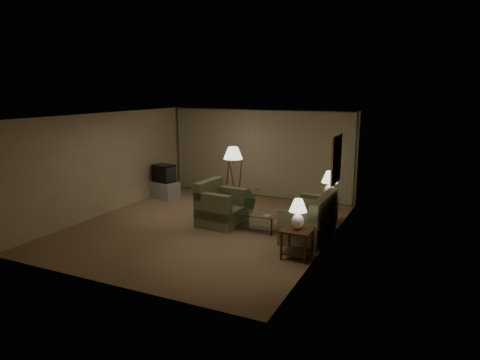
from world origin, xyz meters
name	(u,v)px	position (x,y,z in m)	size (l,w,h in m)	color
ground	(206,226)	(0.00, 0.00, 0.00)	(7.00, 7.00, 0.00)	#957952
room_shell	(233,148)	(0.02, 1.51, 1.75)	(6.04, 7.02, 2.72)	beige
sofa	(309,220)	(2.50, 0.38, 0.39)	(1.78, 0.92, 0.78)	#7D805A
armchair	(222,208)	(0.32, 0.27, 0.43)	(1.19, 1.15, 0.87)	#7D805A
side_table_near	(297,238)	(2.65, -0.97, 0.42)	(0.59, 0.59, 0.60)	#34180E
side_table_far	(328,207)	(2.65, 1.63, 0.40)	(0.48, 0.40, 0.60)	#34180E
table_lamp_near	(298,211)	(2.65, -0.97, 0.96)	(0.36, 0.36, 0.61)	white
table_lamp_far	(330,183)	(2.65, 1.63, 1.02)	(0.41, 0.41, 0.71)	white
coffee_table	(256,219)	(1.23, 0.28, 0.28)	(1.11, 0.61, 0.41)	silver
tv_cabinet	(164,190)	(-2.55, 1.93, 0.25)	(0.96, 0.71, 0.50)	#9F9FA1
crt_tv	(164,173)	(-2.55, 1.93, 0.77)	(0.70, 0.56, 0.54)	black
floor_lamp	(233,175)	(-0.26, 2.09, 0.89)	(0.55, 0.55, 1.69)	#34180E
ottoman	(232,199)	(-0.24, 1.97, 0.19)	(0.57, 0.57, 0.38)	#AA6739
vase	(250,209)	(1.08, 0.28, 0.49)	(0.15, 0.15, 0.15)	white
flowers	(250,195)	(1.08, 0.28, 0.83)	(0.47, 0.41, 0.52)	#3A662D
book	(264,215)	(1.48, 0.18, 0.42)	(0.15, 0.21, 0.02)	olive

